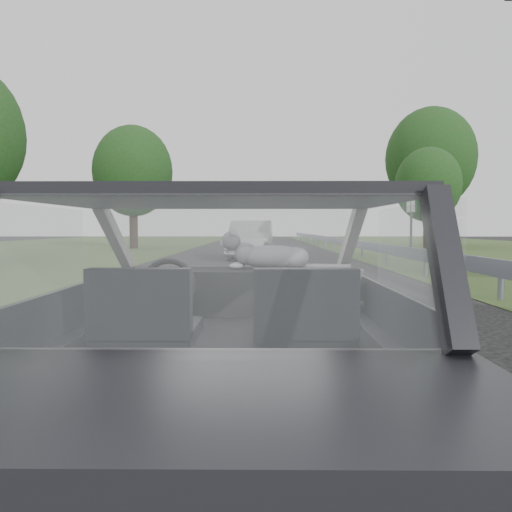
{
  "coord_description": "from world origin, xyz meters",
  "views": [
    {
      "loc": [
        0.18,
        -2.77,
        1.28
      ],
      "look_at": [
        0.15,
        0.51,
        1.1
      ],
      "focal_mm": 35.0,
      "sensor_mm": 36.0,
      "label": 1
    }
  ],
  "objects_px": {
    "highway_sign": "(411,229)",
    "cat": "(273,255)",
    "other_car": "(251,239)",
    "subject_car": "(228,327)"
  },
  "relations": [
    {
      "from": "subject_car",
      "to": "highway_sign",
      "type": "distance_m",
      "value": 18.19
    },
    {
      "from": "highway_sign",
      "to": "subject_car",
      "type": "bearing_deg",
      "value": -113.75
    },
    {
      "from": "other_car",
      "to": "subject_car",
      "type": "bearing_deg",
      "value": -86.47
    },
    {
      "from": "other_car",
      "to": "highway_sign",
      "type": "bearing_deg",
      "value": -6.12
    },
    {
      "from": "cat",
      "to": "other_car",
      "type": "relative_size",
      "value": 0.13
    },
    {
      "from": "other_car",
      "to": "highway_sign",
      "type": "relative_size",
      "value": 1.96
    },
    {
      "from": "cat",
      "to": "subject_car",
      "type": "bearing_deg",
      "value": -107.93
    },
    {
      "from": "subject_car",
      "to": "other_car",
      "type": "height_order",
      "value": "other_car"
    },
    {
      "from": "cat",
      "to": "highway_sign",
      "type": "relative_size",
      "value": 0.26
    },
    {
      "from": "highway_sign",
      "to": "cat",
      "type": "bearing_deg",
      "value": -113.65
    }
  ]
}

